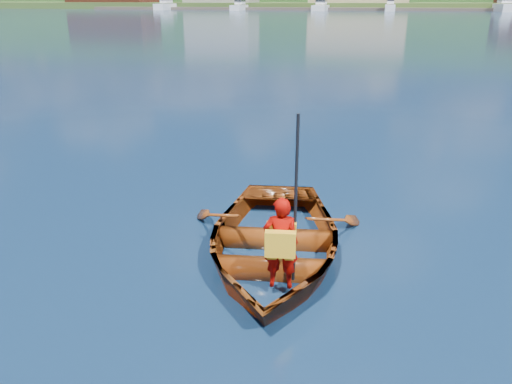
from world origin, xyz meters
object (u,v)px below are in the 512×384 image
Objects in this scene: child_paddler at (281,242)px; dock at (356,9)px; rowboat at (272,240)px; marina_yachts at (430,6)px.

child_paddler is 149.38m from dock.
rowboat is 144.38m from marina_yachts.
child_paddler is 0.01× the size of dock.
marina_yachts is (19.73, -4.68, 0.97)m from dock.
rowboat is at bearing 107.45° from child_paddler.
rowboat is at bearing -87.72° from dock.
child_paddler is at bearing -87.62° from dock.
dock is (-5.92, 148.39, 0.17)m from rowboat.
marina_yachts is (13.82, 143.71, 1.14)m from rowboat.
child_paddler reaches higher than dock.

